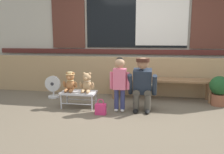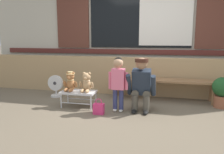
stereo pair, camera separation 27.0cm
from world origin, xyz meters
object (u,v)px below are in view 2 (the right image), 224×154
Objects in this scene: teddy_bear_plain at (87,83)px; small_display_bench at (79,93)px; teddy_bear_with_hat at (70,82)px; child_standing at (118,78)px; adult_crouching at (142,84)px; handbag_on_ground at (99,109)px; wooden_bench_long at (163,82)px; potted_plant at (222,91)px; floor_fan at (56,86)px.

small_display_bench is at bearing -179.49° from teddy_bear_plain.
child_standing is at bearing -5.91° from teddy_bear_with_hat.
teddy_bear_plain is at bearing -178.15° from adult_crouching.
teddy_bear_plain is at bearing 135.86° from handbag_on_ground.
teddy_bear_with_hat is at bearing 179.23° from small_display_bench.
adult_crouching is (-0.34, -0.82, 0.11)m from wooden_bench_long.
teddy_bear_with_hat is 0.95m from child_standing.
teddy_bear_with_hat reaches higher than potted_plant.
potted_plant reaches higher than wooden_bench_long.
adult_crouching is 2.03m from floor_fan.
adult_crouching is 1.67× the size of potted_plant.
teddy_bear_with_hat is 2.82m from potted_plant.
teddy_bear_with_hat reaches higher than handbag_on_ground.
wooden_bench_long is at bearing 52.21° from child_standing.
child_standing reaches higher than potted_plant.
handbag_on_ground is (-0.29, -0.22, -0.50)m from child_standing.
teddy_bear_with_hat is (-1.67, -0.85, 0.10)m from wooden_bench_long.
wooden_bench_long is 3.28× the size of small_display_bench.
teddy_bear_with_hat is at bearing -43.10° from floor_fan.
adult_crouching is at bearing 27.04° from handbag_on_ground.
teddy_bear_plain reaches higher than potted_plant.
adult_crouching reaches higher than teddy_bear_plain.
child_standing reaches higher than adult_crouching.
teddy_bear_plain is (0.16, 0.00, 0.20)m from small_display_bench.
child_standing is (0.62, -0.10, 0.13)m from teddy_bear_plain.
potted_plant is at bearing 20.49° from child_standing.
teddy_bear_plain is 1.34× the size of handbag_on_ground.
adult_crouching reaches higher than handbag_on_ground.
adult_crouching is (0.40, 0.13, -0.11)m from child_standing.
child_standing is at bearing -159.51° from potted_plant.
adult_crouching reaches higher than potted_plant.
floor_fan is (-1.55, 0.67, -0.35)m from child_standing.
child_standing reaches higher than small_display_bench.
wooden_bench_long is at bearing 32.15° from teddy_bear_plain.
floor_fan is at bearing 143.35° from small_display_bench.
child_standing reaches higher than teddy_bear_plain.
adult_crouching reaches higher than teddy_bear_with_hat.
wooden_bench_long is 1.22m from child_standing.
floor_fan is at bearing -179.79° from potted_plant.
wooden_bench_long is 1.60m from teddy_bear_plain.
small_display_bench is 0.67× the size of adult_crouching.
handbag_on_ground is 2.30m from potted_plant.
adult_crouching is 0.86m from handbag_on_ground.
teddy_bear_with_hat is 1.34m from adult_crouching.
teddy_bear_plain is at bearing -166.55° from potted_plant.
small_display_bench is at bearing -150.63° from wooden_bench_long.
adult_crouching is at bearing 1.85° from teddy_bear_plain.
teddy_bear_plain is at bearing 171.13° from child_standing.
wooden_bench_long is 0.89m from adult_crouching.
wooden_bench_long is at bearing 67.58° from adult_crouching.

